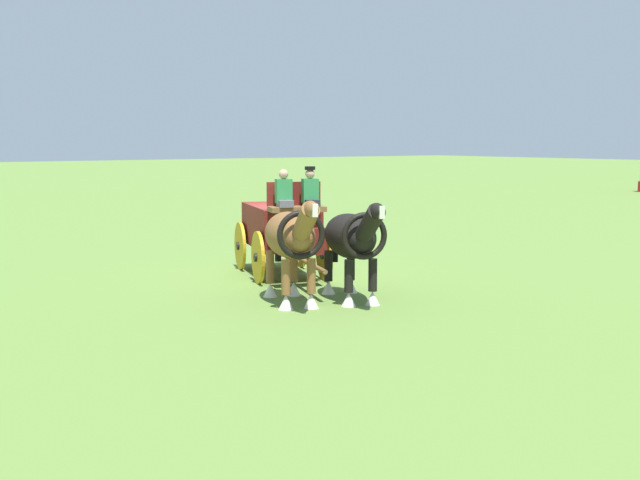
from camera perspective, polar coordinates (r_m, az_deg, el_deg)
ground_plane at (r=21.56m, az=-2.61°, el=-2.30°), size 220.00×220.00×0.00m
show_wagon at (r=21.24m, az=-2.52°, el=0.81°), size 5.72×2.83×2.75m
draft_horse_near at (r=17.96m, az=2.13°, el=0.08°), size 3.04×1.60×2.16m
draft_horse_off at (r=17.61m, az=-1.90°, el=0.13°), size 3.02×1.60×2.23m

